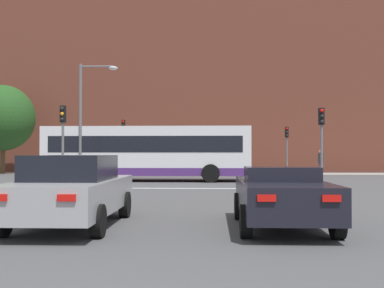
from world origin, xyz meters
TOP-DOWN VIEW (x-y plane):
  - stop_line_strip at (0.00, 19.02)m, footprint 9.55×0.30m
  - far_pavement at (0.00, 34.56)m, footprint 70.61×2.50m
  - brick_civic_building at (-1.53, 45.82)m, footprint 40.06×16.34m
  - car_saloon_left at (-2.26, 7.67)m, footprint 2.10×4.76m
  - car_roadster_right at (2.33, 7.64)m, footprint 1.93×4.26m
  - bus_crossing_lead at (-2.93, 24.63)m, footprint 11.68×2.77m
  - traffic_light_near_right at (5.91, 19.96)m, footprint 0.26×0.31m
  - traffic_light_far_left at (-6.05, 33.65)m, footprint 0.26×0.31m
  - traffic_light_far_right at (6.44, 34.17)m, footprint 0.26×0.31m
  - traffic_light_near_left at (-6.32, 19.76)m, footprint 0.26×0.31m
  - street_lamp_junction at (-6.08, 23.31)m, footprint 2.15×0.36m
  - pedestrian_waiting at (-5.68, 34.26)m, footprint 0.41×0.26m
  - pedestrian_walking_east at (-3.44, 34.61)m, footprint 0.43×0.45m
  - pedestrian_walking_west at (8.98, 34.16)m, footprint 0.43×0.29m
  - tree_by_building at (-15.52, 33.84)m, footprint 4.86×4.86m

SIDE VIEW (x-z plane):
  - stop_line_strip at x=0.00m, z-range 0.00..0.01m
  - far_pavement at x=0.00m, z-range 0.00..0.01m
  - car_roadster_right at x=2.33m, z-range 0.04..1.34m
  - car_saloon_left at x=-2.26m, z-range 0.01..1.57m
  - pedestrian_waiting at x=-5.68m, z-range 0.17..2.00m
  - pedestrian_walking_east at x=-3.44m, z-range 0.18..2.03m
  - pedestrian_walking_west at x=8.98m, z-range 0.18..2.03m
  - bus_crossing_lead at x=-2.93m, z-range 0.11..3.21m
  - traffic_light_far_right at x=6.44m, z-range 0.65..4.25m
  - traffic_light_near_right at x=5.91m, z-range 0.67..4.39m
  - traffic_light_near_left at x=-6.32m, z-range 0.68..4.55m
  - traffic_light_far_left at x=-6.05m, z-range 0.72..4.86m
  - street_lamp_junction at x=-6.08m, z-range 0.78..7.30m
  - tree_by_building at x=-15.52m, z-range 0.89..7.79m
  - brick_civic_building at x=-1.53m, z-range -3.46..22.39m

